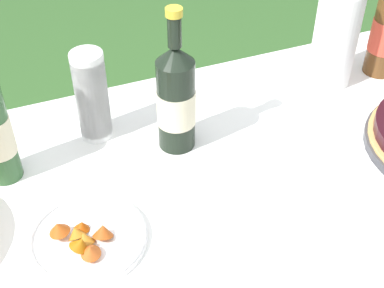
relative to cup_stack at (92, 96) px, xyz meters
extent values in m
cube|color=#A87A47|center=(0.08, -0.31, -0.13)|extent=(1.77, 0.96, 0.03)
cylinder|color=#A87A47|center=(0.91, 0.11, -0.51)|extent=(0.06, 0.06, 0.72)
cube|color=white|center=(0.08, -0.31, -0.11)|extent=(1.78, 0.97, 0.00)
cube|color=white|center=(0.08, 0.17, -0.16)|extent=(1.78, 0.01, 0.10)
cylinder|color=white|center=(0.00, 0.00, -0.06)|extent=(0.07, 0.07, 0.09)
cylinder|color=white|center=(0.00, 0.00, -0.05)|extent=(0.07, 0.07, 0.09)
cylinder|color=white|center=(0.00, 0.00, -0.03)|extent=(0.07, 0.07, 0.09)
cylinder|color=white|center=(0.00, 0.00, -0.02)|extent=(0.07, 0.07, 0.09)
cylinder|color=white|center=(0.00, 0.00, -0.01)|extent=(0.07, 0.07, 0.09)
cylinder|color=white|center=(0.00, 0.00, 0.01)|extent=(0.07, 0.07, 0.09)
cylinder|color=white|center=(0.00, 0.00, 0.02)|extent=(0.07, 0.07, 0.09)
cylinder|color=white|center=(0.00, 0.00, 0.03)|extent=(0.07, 0.07, 0.09)
cylinder|color=white|center=(0.00, 0.00, 0.04)|extent=(0.07, 0.07, 0.09)
cylinder|color=white|center=(0.00, 0.00, 0.06)|extent=(0.07, 0.07, 0.09)
torus|color=white|center=(0.00, 0.00, 0.11)|extent=(0.07, 0.07, 0.01)
cylinder|color=black|center=(0.16, -0.10, 0.00)|extent=(0.08, 0.08, 0.21)
cylinder|color=beige|center=(0.16, -0.10, -0.01)|extent=(0.08, 0.08, 0.08)
cone|color=black|center=(0.16, -0.10, 0.12)|extent=(0.08, 0.08, 0.04)
cylinder|color=black|center=(0.16, -0.10, 0.17)|extent=(0.03, 0.03, 0.06)
cylinder|color=gold|center=(0.16, -0.10, 0.21)|extent=(0.03, 0.03, 0.02)
cylinder|color=white|center=(-0.09, -0.30, -0.10)|extent=(0.22, 0.22, 0.01)
torus|color=white|center=(-0.09, -0.30, -0.09)|extent=(0.22, 0.22, 0.01)
cone|color=#BE721F|center=(-0.10, -0.31, -0.09)|extent=(0.04, 0.04, 0.03)
cone|color=#B54E16|center=(-0.14, -0.28, -0.07)|extent=(0.06, 0.05, 0.03)
cone|color=#A84308|center=(-0.10, -0.28, -0.09)|extent=(0.04, 0.04, 0.02)
cone|color=#BC6E1B|center=(-0.11, -0.29, -0.08)|extent=(0.05, 0.05, 0.04)
cone|color=#A94916|center=(-0.07, -0.31, -0.08)|extent=(0.05, 0.05, 0.04)
cone|color=#C05720|center=(-0.10, -0.35, -0.08)|extent=(0.05, 0.05, 0.03)
cone|color=#A65C0B|center=(-0.11, -0.33, -0.07)|extent=(0.05, 0.05, 0.04)
cylinder|color=white|center=(0.62, -0.01, 0.02)|extent=(0.11, 0.11, 0.25)
camera|label=1|loc=(-0.16, -0.97, 0.67)|focal=50.00mm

